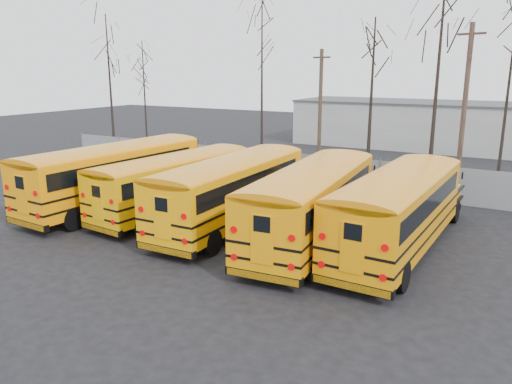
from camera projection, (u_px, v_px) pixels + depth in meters
The scene contains 16 objects.
ground at pixel (198, 246), 20.33m from camera, with size 120.00×120.00×0.00m, color black.
fence at pixel (314, 171), 30.23m from camera, with size 40.00×0.04×2.00m, color gray.
distant_building at pixel (420, 125), 45.93m from camera, with size 22.00×8.00×4.00m, color #B4B4AF.
bus_a at pixel (118, 170), 25.59m from camera, with size 3.52×12.20×3.37m.
bus_b at pixel (177, 179), 24.55m from camera, with size 3.51×10.97×3.02m.
bus_c at pixel (234, 186), 22.59m from camera, with size 2.84×11.59×3.23m.
bus_d at pixel (314, 197), 20.40m from camera, with size 3.63×11.91×3.29m.
bus_e at pixel (401, 204), 19.40m from camera, with size 3.08×11.72×3.25m.
utility_pole_left at pixel (320, 110), 34.31m from camera, with size 1.43×0.60×8.32m.
utility_pole_right at pixel (465, 105), 29.40m from camera, with size 1.63×0.77×9.61m.
tree_0 at pixel (110, 87), 40.23m from camera, with size 0.26×0.26×11.19m, color black.
tree_1 at pixel (145, 103), 37.76m from camera, with size 0.26×0.26×9.04m, color black.
tree_2 at pixel (262, 82), 35.06m from camera, with size 0.26×0.26×12.24m, color black.
tree_3 at pixel (371, 100), 31.87m from camera, with size 0.26×0.26×10.14m, color black.
tree_4 at pixel (437, 83), 27.64m from camera, with size 0.26×0.26×12.48m, color black.
tree_5 at pixel (508, 91), 27.05m from camera, with size 0.26×0.26×11.76m, color black.
Camera 1 is at (11.50, -15.55, 7.06)m, focal length 35.00 mm.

